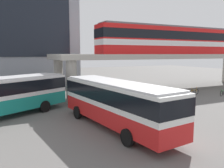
% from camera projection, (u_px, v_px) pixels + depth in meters
% --- Properties ---
extents(ground_plane, '(120.00, 120.00, 0.00)m').
position_uv_depth(ground_plane, '(96.00, 106.00, 22.77)').
color(ground_plane, '#605E5B').
extents(elevated_platform, '(33.00, 7.50, 5.04)m').
position_uv_depth(elevated_platform, '(171.00, 59.00, 32.71)').
color(elevated_platform, '#ADA89E').
rests_on(elevated_platform, ground_plane).
extents(train, '(21.53, 2.96, 3.84)m').
position_uv_depth(train, '(170.00, 40.00, 32.25)').
color(train, red).
rests_on(train, elevated_platform).
extents(bus_main, '(3.89, 11.27, 3.22)m').
position_uv_depth(bus_main, '(115.00, 100.00, 15.84)').
color(bus_main, red).
rests_on(bus_main, ground_plane).
extents(bus_secondary, '(10.93, 7.45, 3.22)m').
position_uv_depth(bus_secondary, '(3.00, 93.00, 18.43)').
color(bus_secondary, teal).
rests_on(bus_secondary, ground_plane).
extents(bicycle_green, '(1.72, 0.61, 1.04)m').
position_uv_depth(bicycle_green, '(223.00, 93.00, 28.25)').
color(bicycle_green, black).
rests_on(bicycle_green, ground_plane).
extents(bicycle_black, '(1.79, 0.18, 1.04)m').
position_uv_depth(bicycle_black, '(137.00, 96.00, 25.87)').
color(bicycle_black, black).
rests_on(bicycle_black, ground_plane).
extents(bicycle_blue, '(1.79, 0.25, 1.04)m').
position_uv_depth(bicycle_blue, '(182.00, 97.00, 25.29)').
color(bicycle_blue, black).
rests_on(bicycle_blue, ground_plane).
extents(bicycle_orange, '(1.77, 0.41, 1.04)m').
position_uv_depth(bicycle_orange, '(194.00, 92.00, 28.80)').
color(bicycle_orange, black).
rests_on(bicycle_orange, ground_plane).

